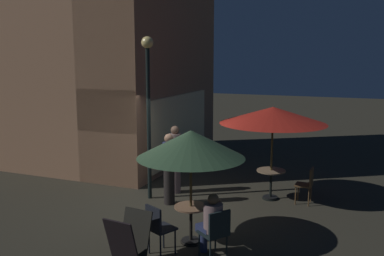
% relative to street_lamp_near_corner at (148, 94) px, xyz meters
% --- Properties ---
extents(ground_plane, '(60.00, 60.00, 0.00)m').
position_rel_street_lamp_near_corner_xyz_m(ground_plane, '(-0.56, -0.60, -2.62)').
color(ground_plane, '#2E2B21').
extents(cafe_building, '(6.01, 8.02, 8.46)m').
position_rel_street_lamp_near_corner_xyz_m(cafe_building, '(2.33, 3.26, 1.61)').
color(cafe_building, '#A07151').
rests_on(cafe_building, ground).
extents(street_lamp_near_corner, '(0.29, 0.29, 3.96)m').
position_rel_street_lamp_near_corner_xyz_m(street_lamp_near_corner, '(0.00, 0.00, 0.00)').
color(street_lamp_near_corner, black).
rests_on(street_lamp_near_corner, ground).
extents(menu_sandwich_board, '(0.70, 0.61, 0.92)m').
position_rel_street_lamp_near_corner_xyz_m(menu_sandwich_board, '(-3.28, -1.34, -2.15)').
color(menu_sandwich_board, black).
rests_on(menu_sandwich_board, ground).
extents(cafe_table_0, '(0.63, 0.63, 0.73)m').
position_rel_street_lamp_near_corner_xyz_m(cafe_table_0, '(-1.99, -1.93, -2.13)').
color(cafe_table_0, black).
rests_on(cafe_table_0, ground).
extents(cafe_table_1, '(0.71, 0.71, 0.74)m').
position_rel_street_lamp_near_corner_xyz_m(cafe_table_1, '(1.08, -2.80, -2.09)').
color(cafe_table_1, black).
rests_on(cafe_table_1, ground).
extents(patio_umbrella_0, '(2.00, 2.00, 2.17)m').
position_rel_street_lamp_near_corner_xyz_m(patio_umbrella_0, '(-1.99, -1.93, -0.71)').
color(patio_umbrella_0, black).
rests_on(patio_umbrella_0, ground).
extents(patio_umbrella_1, '(2.58, 2.58, 2.30)m').
position_rel_street_lamp_near_corner_xyz_m(patio_umbrella_1, '(1.08, -2.80, -0.52)').
color(patio_umbrella_1, black).
rests_on(patio_umbrella_1, ground).
extents(cafe_chair_0, '(0.55, 0.55, 0.93)m').
position_rel_street_lamp_near_corner_xyz_m(cafe_chair_0, '(-2.70, -1.59, -2.05)').
color(cafe_chair_0, black).
rests_on(cafe_chair_0, ground).
extents(cafe_chair_1, '(0.60, 0.60, 0.91)m').
position_rel_street_lamp_near_corner_xyz_m(cafe_chair_1, '(-2.48, -2.60, -2.07)').
color(cafe_chair_1, black).
rests_on(cafe_chair_1, ground).
extents(cafe_chair_2, '(0.40, 0.40, 0.89)m').
position_rel_street_lamp_near_corner_xyz_m(cafe_chair_2, '(1.04, -3.68, -2.08)').
color(cafe_chair_2, brown).
rests_on(cafe_chair_2, ground).
extents(patron_seated_0, '(0.49, 0.52, 1.18)m').
position_rel_street_lamp_near_corner_xyz_m(patron_seated_0, '(-2.39, -2.47, -1.95)').
color(patron_seated_0, navy).
rests_on(patron_seated_0, ground).
extents(patron_standing_1, '(0.33, 0.33, 1.76)m').
position_rel_street_lamp_near_corner_xyz_m(patron_standing_1, '(0.65, -0.40, -1.72)').
color(patron_standing_1, '#7A6160').
rests_on(patron_standing_1, ground).
extents(patron_standing_2, '(0.31, 0.31, 1.71)m').
position_rel_street_lamp_near_corner_xyz_m(patron_standing_2, '(-0.19, -0.62, -1.74)').
color(patron_standing_2, black).
rests_on(patron_standing_2, ground).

